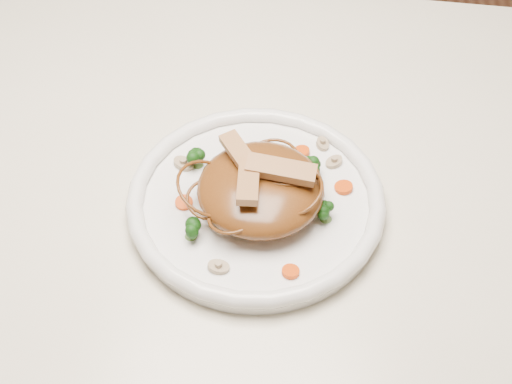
# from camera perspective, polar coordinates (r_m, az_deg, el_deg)

# --- Properties ---
(table) EXTENTS (1.20, 0.80, 0.75)m
(table) POSITION_cam_1_polar(r_m,az_deg,el_deg) (0.97, -3.88, -1.45)
(table) COLOR beige
(table) RESTS_ON ground
(plate) EXTENTS (0.36, 0.36, 0.02)m
(plate) POSITION_cam_1_polar(r_m,az_deg,el_deg) (0.83, 0.00, -1.00)
(plate) COLOR white
(plate) RESTS_ON table
(noodle_mound) EXTENTS (0.16, 0.16, 0.05)m
(noodle_mound) POSITION_cam_1_polar(r_m,az_deg,el_deg) (0.80, 0.38, 0.29)
(noodle_mound) COLOR brown
(noodle_mound) RESTS_ON plate
(chicken_a) EXTENTS (0.08, 0.03, 0.01)m
(chicken_a) POSITION_cam_1_polar(r_m,az_deg,el_deg) (0.78, 2.03, 1.81)
(chicken_a) COLOR tan
(chicken_a) RESTS_ON noodle_mound
(chicken_b) EXTENTS (0.06, 0.07, 0.01)m
(chicken_b) POSITION_cam_1_polar(r_m,az_deg,el_deg) (0.80, -1.32, 3.15)
(chicken_b) COLOR tan
(chicken_b) RESTS_ON noodle_mound
(chicken_c) EXTENTS (0.03, 0.07, 0.01)m
(chicken_c) POSITION_cam_1_polar(r_m,az_deg,el_deg) (0.77, -0.61, 1.04)
(chicken_c) COLOR tan
(chicken_c) RESTS_ON noodle_mound
(broccoli_0) EXTENTS (0.04, 0.04, 0.03)m
(broccoli_0) POSITION_cam_1_polar(r_m,az_deg,el_deg) (0.84, 4.36, 2.07)
(broccoli_0) COLOR #13460E
(broccoli_0) RESTS_ON plate
(broccoli_1) EXTENTS (0.03, 0.03, 0.03)m
(broccoli_1) POSITION_cam_1_polar(r_m,az_deg,el_deg) (0.86, -4.77, 2.86)
(broccoli_1) COLOR #13460E
(broccoli_1) RESTS_ON plate
(broccoli_2) EXTENTS (0.03, 0.03, 0.03)m
(broccoli_2) POSITION_cam_1_polar(r_m,az_deg,el_deg) (0.78, -5.34, -2.83)
(broccoli_2) COLOR #13460E
(broccoli_2) RESTS_ON plate
(broccoli_3) EXTENTS (0.03, 0.03, 0.03)m
(broccoli_3) POSITION_cam_1_polar(r_m,az_deg,el_deg) (0.80, 5.71, -1.58)
(broccoli_3) COLOR #13460E
(broccoli_3) RESTS_ON plate
(carrot_0) EXTENTS (0.02, 0.02, 0.00)m
(carrot_0) POSITION_cam_1_polar(r_m,az_deg,el_deg) (0.88, 3.69, 3.27)
(carrot_0) COLOR #D94C07
(carrot_0) RESTS_ON plate
(carrot_1) EXTENTS (0.02, 0.02, 0.00)m
(carrot_1) POSITION_cam_1_polar(r_m,az_deg,el_deg) (0.83, -5.82, -0.87)
(carrot_1) COLOR #D94C07
(carrot_1) RESTS_ON plate
(carrot_2) EXTENTS (0.03, 0.03, 0.00)m
(carrot_2) POSITION_cam_1_polar(r_m,az_deg,el_deg) (0.84, 7.07, 0.38)
(carrot_2) COLOR #D94C07
(carrot_2) RESTS_ON plate
(carrot_3) EXTENTS (0.02, 0.02, 0.00)m
(carrot_3) POSITION_cam_1_polar(r_m,az_deg,el_deg) (0.90, -2.05, 4.41)
(carrot_3) COLOR #D94C07
(carrot_3) RESTS_ON plate
(carrot_4) EXTENTS (0.02, 0.02, 0.00)m
(carrot_4) POSITION_cam_1_polar(r_m,az_deg,el_deg) (0.76, 2.80, -6.41)
(carrot_4) COLOR #D94C07
(carrot_4) RESTS_ON plate
(mushroom_0) EXTENTS (0.02, 0.02, 0.01)m
(mushroom_0) POSITION_cam_1_polar(r_m,az_deg,el_deg) (0.77, -3.04, -6.05)
(mushroom_0) COLOR tan
(mushroom_0) RESTS_ON plate
(mushroom_1) EXTENTS (0.03, 0.03, 0.01)m
(mushroom_1) POSITION_cam_1_polar(r_m,az_deg,el_deg) (0.87, 6.30, 2.41)
(mushroom_1) COLOR tan
(mushroom_1) RESTS_ON plate
(mushroom_2) EXTENTS (0.04, 0.04, 0.01)m
(mushroom_2) POSITION_cam_1_polar(r_m,az_deg,el_deg) (0.87, -5.85, 2.29)
(mushroom_2) COLOR tan
(mushroom_2) RESTS_ON plate
(mushroom_3) EXTENTS (0.03, 0.03, 0.01)m
(mushroom_3) POSITION_cam_1_polar(r_m,az_deg,el_deg) (0.89, 5.38, 3.87)
(mushroom_3) COLOR tan
(mushroom_3) RESTS_ON plate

